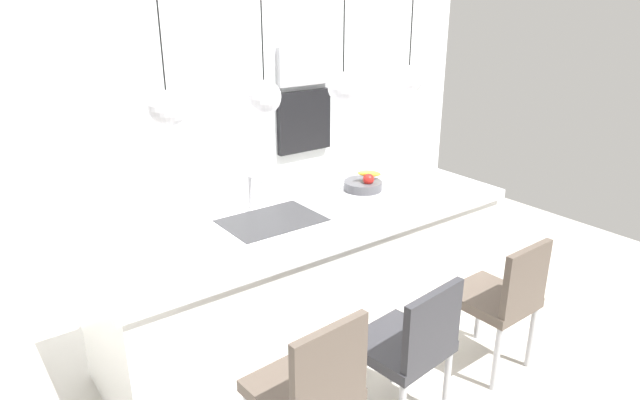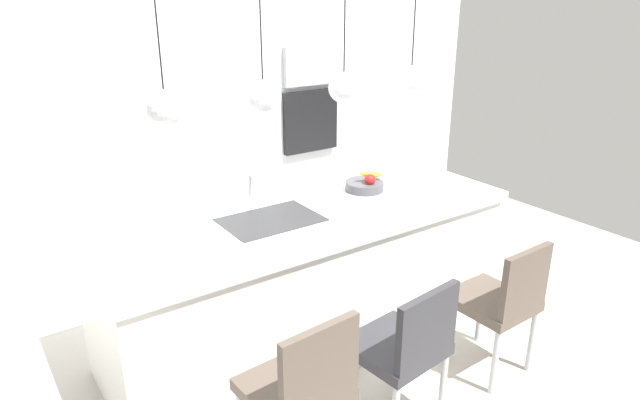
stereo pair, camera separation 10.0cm
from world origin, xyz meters
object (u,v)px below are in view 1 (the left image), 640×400
Objects in this scene: chair_middle at (409,343)px; chair_far at (501,297)px; oven at (304,121)px; chair_near at (310,388)px; fruit_bowl at (364,184)px; microwave at (303,66)px.

chair_far is (0.74, -0.00, 0.01)m from chair_middle.
chair_far is at bearing -98.33° from oven.
chair_middle is at bearing 0.36° from chair_near.
microwave is (0.56, 1.49, 0.59)m from fruit_bowl.
microwave is 0.96× the size of oven.
oven is 3.08m from chair_near.
chair_middle is at bearing 179.82° from chair_far.
fruit_bowl reaches higher than chair_near.
chair_middle is 0.97× the size of chair_far.
microwave reaches higher than fruit_bowl.
microwave is 0.66× the size of chair_middle.
fruit_bowl is 0.32× the size of chair_middle.
chair_middle is at bearing -113.94° from oven.
chair_near is 1.04× the size of chair_far.
chair_near is (-1.17, -1.01, -0.44)m from fruit_bowl.
oven is 2.58m from chair_far.
fruit_bowl is 0.30× the size of chair_near.
chair_near reaches higher than chair_far.
chair_far is at bearing -79.25° from fruit_bowl.
chair_middle is (-1.11, -2.50, -1.05)m from microwave.
microwave is 2.73m from chair_far.
fruit_bowl is 1.59m from oven.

